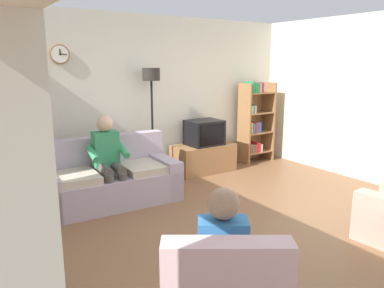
{
  "coord_description": "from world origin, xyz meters",
  "views": [
    {
      "loc": [
        -2.9,
        -3.11,
        1.94
      ],
      "look_at": [
        -0.23,
        0.94,
        0.88
      ],
      "focal_mm": 35.23,
      "sensor_mm": 36.0,
      "label": 1
    }
  ],
  "objects_px": {
    "tv_stand": "(203,158)",
    "tv": "(204,133)",
    "person_on_couch": "(108,156)",
    "bookshelf": "(254,121)",
    "person_in_left_armchair": "(221,252)",
    "floor_lamp": "(152,93)",
    "couch": "(108,181)"
  },
  "relations": [
    {
      "from": "tv_stand",
      "to": "floor_lamp",
      "type": "distance_m",
      "value": 1.54
    },
    {
      "from": "bookshelf",
      "to": "floor_lamp",
      "type": "distance_m",
      "value": 2.32
    },
    {
      "from": "person_in_left_armchair",
      "to": "floor_lamp",
      "type": "bearing_deg",
      "value": 69.89
    },
    {
      "from": "person_on_couch",
      "to": "tv",
      "type": "bearing_deg",
      "value": 16.66
    },
    {
      "from": "bookshelf",
      "to": "floor_lamp",
      "type": "relative_size",
      "value": 0.85
    },
    {
      "from": "tv_stand",
      "to": "tv",
      "type": "relative_size",
      "value": 1.83
    },
    {
      "from": "tv_stand",
      "to": "tv",
      "type": "distance_m",
      "value": 0.47
    },
    {
      "from": "person_in_left_armchair",
      "to": "tv",
      "type": "bearing_deg",
      "value": 56.44
    },
    {
      "from": "bookshelf",
      "to": "floor_lamp",
      "type": "bearing_deg",
      "value": 179.23
    },
    {
      "from": "bookshelf",
      "to": "person_on_couch",
      "type": "height_order",
      "value": "bookshelf"
    },
    {
      "from": "bookshelf",
      "to": "person_in_left_armchair",
      "type": "relative_size",
      "value": 1.41
    },
    {
      "from": "couch",
      "to": "tv",
      "type": "bearing_deg",
      "value": 13.88
    },
    {
      "from": "tv",
      "to": "person_on_couch",
      "type": "bearing_deg",
      "value": -163.34
    },
    {
      "from": "person_on_couch",
      "to": "couch",
      "type": "bearing_deg",
      "value": 78.94
    },
    {
      "from": "tv_stand",
      "to": "person_on_couch",
      "type": "height_order",
      "value": "person_on_couch"
    },
    {
      "from": "couch",
      "to": "bookshelf",
      "type": "relative_size",
      "value": 1.23
    },
    {
      "from": "bookshelf",
      "to": "tv_stand",
      "type": "bearing_deg",
      "value": -176.86
    },
    {
      "from": "person_on_couch",
      "to": "floor_lamp",
      "type": "bearing_deg",
      "value": 34.63
    },
    {
      "from": "bookshelf",
      "to": "person_in_left_armchair",
      "type": "xyz_separation_m",
      "value": [
        -3.51,
        -3.48,
        -0.19
      ]
    },
    {
      "from": "bookshelf",
      "to": "floor_lamp",
      "type": "xyz_separation_m",
      "value": [
        -2.22,
        0.03,
        0.65
      ]
    },
    {
      "from": "tv_stand",
      "to": "person_in_left_armchair",
      "type": "distance_m",
      "value": 4.1
    },
    {
      "from": "tv",
      "to": "floor_lamp",
      "type": "height_order",
      "value": "floor_lamp"
    },
    {
      "from": "tv_stand",
      "to": "person_on_couch",
      "type": "xyz_separation_m",
      "value": [
        -2.01,
        -0.63,
        0.45
      ]
    },
    {
      "from": "bookshelf",
      "to": "floor_lamp",
      "type": "height_order",
      "value": "floor_lamp"
    },
    {
      "from": "tv_stand",
      "to": "floor_lamp",
      "type": "relative_size",
      "value": 0.59
    },
    {
      "from": "couch",
      "to": "person_in_left_armchair",
      "type": "relative_size",
      "value": 1.73
    },
    {
      "from": "couch",
      "to": "person_in_left_armchair",
      "type": "height_order",
      "value": "person_in_left_armchair"
    },
    {
      "from": "tv",
      "to": "bookshelf",
      "type": "height_order",
      "value": "bookshelf"
    },
    {
      "from": "person_on_couch",
      "to": "person_in_left_armchair",
      "type": "height_order",
      "value": "person_on_couch"
    },
    {
      "from": "tv_stand",
      "to": "tv",
      "type": "xyz_separation_m",
      "value": [
        -0.0,
        -0.02,
        0.47
      ]
    },
    {
      "from": "couch",
      "to": "person_in_left_armchair",
      "type": "bearing_deg",
      "value": -95.08
    },
    {
      "from": "tv_stand",
      "to": "bookshelf",
      "type": "height_order",
      "value": "bookshelf"
    }
  ]
}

